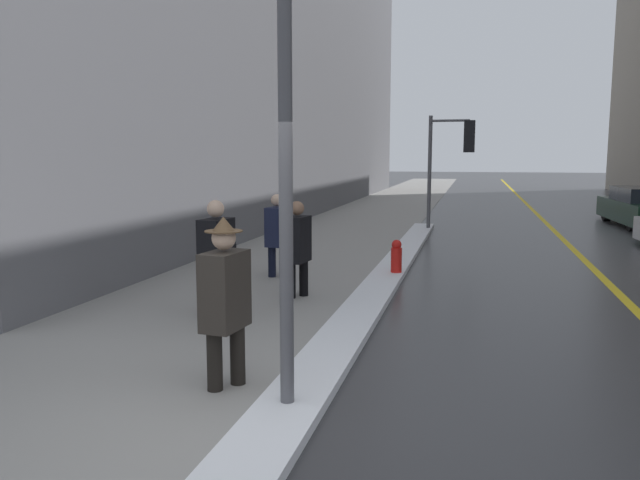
{
  "coord_description": "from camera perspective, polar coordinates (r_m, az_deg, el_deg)",
  "views": [
    {
      "loc": [
        1.68,
        -4.38,
        2.23
      ],
      "look_at": [
        -0.4,
        4.0,
        1.05
      ],
      "focal_mm": 35.0,
      "sensor_mm": 36.0,
      "label": 1
    }
  ],
  "objects": [
    {
      "name": "lamp_post",
      "position": [
        5.21,
        -3.2,
        11.72
      ],
      "size": [
        0.28,
        0.28,
        4.25
      ],
      "color": "#515156",
      "rests_on": "ground"
    },
    {
      "name": "traffic_light_near",
      "position": [
        18.45,
        12.24,
        8.18
      ],
      "size": [
        1.31,
        0.32,
        3.35
      ],
      "rotation": [
        0.0,
        0.0,
        -0.06
      ],
      "color": "#515156",
      "rests_on": "ground"
    },
    {
      "name": "fire_hydrant",
      "position": [
        11.46,
        7.0,
        -1.73
      ],
      "size": [
        0.2,
        0.2,
        0.7
      ],
      "color": "red",
      "rests_on": "ground"
    },
    {
      "name": "pedestrian_in_glasses",
      "position": [
        11.42,
        -3.93,
        0.81
      ],
      "size": [
        0.35,
        0.53,
        1.53
      ],
      "rotation": [
        0.0,
        0.0,
        -1.69
      ],
      "color": "black",
      "rests_on": "ground"
    },
    {
      "name": "snow_bank_curb",
      "position": [
        11.55,
        6.23,
        -3.14
      ],
      "size": [
        0.59,
        16.76,
        0.1
      ],
      "color": "white",
      "rests_on": "ground"
    },
    {
      "name": "sidewalk_slab",
      "position": [
        19.85,
        3.18,
        1.35
      ],
      "size": [
        4.0,
        80.0,
        0.01
      ],
      "color": "gray",
      "rests_on": "ground"
    },
    {
      "name": "pedestrian_nearside",
      "position": [
        9.71,
        -2.09,
        -0.41
      ],
      "size": [
        0.35,
        0.52,
        1.52
      ],
      "rotation": [
        0.0,
        0.0,
        -1.69
      ],
      "color": "black",
      "rests_on": "ground"
    },
    {
      "name": "road_centre_stripe",
      "position": [
        19.64,
        20.64,
        0.78
      ],
      "size": [
        0.16,
        80.0,
        0.0
      ],
      "color": "gold",
      "rests_on": "ground"
    },
    {
      "name": "pedestrian_in_fedora",
      "position": [
        5.98,
        -8.68,
        -5.07
      ],
      "size": [
        0.36,
        0.54,
        1.66
      ],
      "rotation": [
        0.0,
        0.0,
        -1.69
      ],
      "color": "black",
      "rests_on": "ground"
    },
    {
      "name": "ground_plane",
      "position": [
        5.19,
        -6.7,
        -17.71
      ],
      "size": [
        160.0,
        160.0,
        0.0
      ],
      "primitive_type": "plane",
      "color": "#2D2D30"
    },
    {
      "name": "pedestrian_with_shoulder_bag",
      "position": [
        8.65,
        -9.4,
        -1.17
      ],
      "size": [
        0.37,
        0.75,
        1.63
      ],
      "rotation": [
        0.0,
        0.0,
        -1.69
      ],
      "color": "black",
      "rests_on": "ground"
    }
  ]
}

